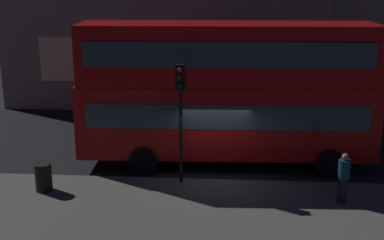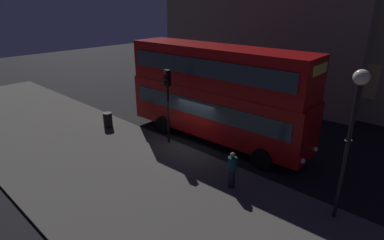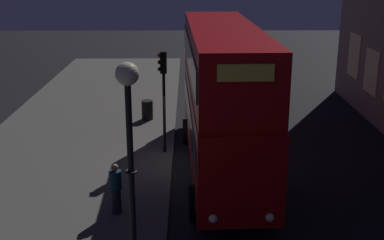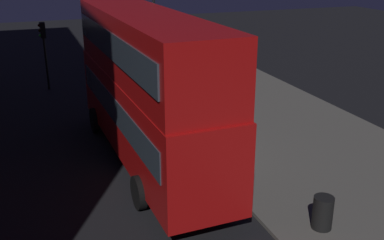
{
  "view_description": "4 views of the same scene",
  "coord_description": "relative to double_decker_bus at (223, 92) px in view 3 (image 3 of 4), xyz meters",
  "views": [
    {
      "loc": [
        0.44,
        -17.78,
        7.15
      ],
      "look_at": [
        -0.91,
        1.0,
        1.83
      ],
      "focal_mm": 48.7,
      "sensor_mm": 36.0,
      "label": 1
    },
    {
      "loc": [
        10.64,
        -11.75,
        7.58
      ],
      "look_at": [
        -0.5,
        0.26,
        1.3
      ],
      "focal_mm": 28.89,
      "sensor_mm": 36.0,
      "label": 2
    },
    {
      "loc": [
        18.34,
        0.01,
        7.61
      ],
      "look_at": [
        -0.42,
        0.15,
        1.72
      ],
      "focal_mm": 47.53,
      "sensor_mm": 36.0,
      "label": 3
    },
    {
      "loc": [
        -14.6,
        5.12,
        7.29
      ],
      "look_at": [
        -1.19,
        0.15,
        2.02
      ],
      "focal_mm": 42.85,
      "sensor_mm": 36.0,
      "label": 4
    }
  ],
  "objects": [
    {
      "name": "litter_bin",
      "position": [
        -6.03,
        -3.27,
        -2.43
      ],
      "size": [
        0.56,
        0.56,
        0.94
      ],
      "primitive_type": "cylinder",
      "color": "black",
      "rests_on": "sidewalk_slab"
    },
    {
      "name": "street_lamp",
      "position": [
        7.73,
        -2.51,
        1.13
      ],
      "size": [
        0.5,
        0.5,
        5.52
      ],
      "color": "black",
      "rests_on": "sidewalk_slab"
    },
    {
      "name": "sidewalk_slab",
      "position": [
        -0.37,
        -6.07,
        -2.97
      ],
      "size": [
        44.0,
        8.38,
        0.12
      ],
      "primitive_type": "cube",
      "color": "#4C4944",
      "rests_on": "ground"
    },
    {
      "name": "ground_plane",
      "position": [
        -0.37,
        -1.26,
        -3.03
      ],
      "size": [
        80.0,
        80.0,
        0.0
      ],
      "primitive_type": "plane",
      "color": "black"
    },
    {
      "name": "pedestrian",
      "position": [
        3.74,
        -3.48,
        -2.08
      ],
      "size": [
        0.38,
        0.38,
        1.63
      ],
      "rotation": [
        0.0,
        0.0,
        0.12
      ],
      "color": "black",
      "rests_on": "sidewalk_slab"
    },
    {
      "name": "traffic_light_near_kerb",
      "position": [
        -1.52,
        -2.23,
        0.07
      ],
      "size": [
        0.32,
        0.36,
        4.15
      ],
      "rotation": [
        0.0,
        0.0,
        0.02
      ],
      "color": "black",
      "rests_on": "sidewalk_slab"
    },
    {
      "name": "double_decker_bus",
      "position": [
        0.0,
        0.0,
        0.0
      ],
      "size": [
        11.22,
        3.03,
        5.41
      ],
      "rotation": [
        0.0,
        0.0,
        0.04
      ],
      "color": "#9E0C0C",
      "rests_on": "ground"
    }
  ]
}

